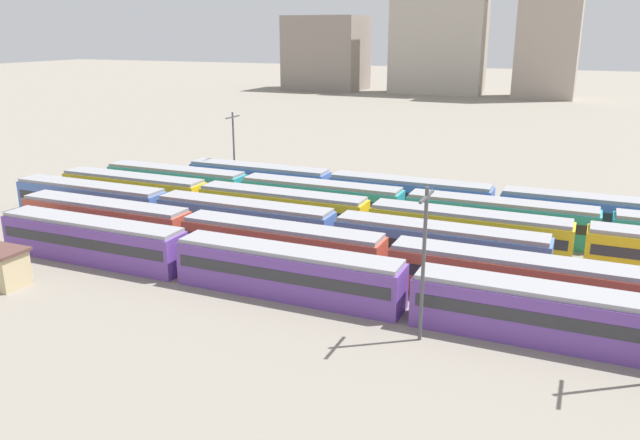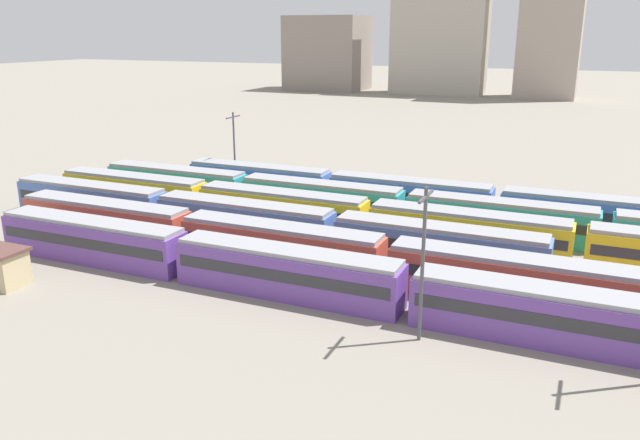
{
  "view_description": "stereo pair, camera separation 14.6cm",
  "coord_description": "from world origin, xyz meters",
  "px_view_note": "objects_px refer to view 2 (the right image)",
  "views": [
    {
      "loc": [
        37.67,
        -39.65,
        19.35
      ],
      "look_at": [
        14.85,
        13.0,
        2.04
      ],
      "focal_mm": 35.33,
      "sensor_mm": 36.0,
      "label": 1
    },
    {
      "loc": [
        37.81,
        -39.59,
        19.35
      ],
      "look_at": [
        14.85,
        13.0,
        2.04
      ],
      "focal_mm": 35.33,
      "sensor_mm": 36.0,
      "label": 2
    }
  ],
  "objects_px": {
    "train_track_2": "(244,220)",
    "signal_hut": "(3,267)",
    "catenary_pole_1": "(234,145)",
    "train_track_4": "(500,219)",
    "catenary_pole_0": "(423,258)",
    "train_track_1": "(511,279)",
    "train_track_0": "(287,272)",
    "train_track_5": "(595,215)",
    "train_track_3": "(468,231)"
  },
  "relations": [
    {
      "from": "train_track_2",
      "to": "signal_hut",
      "type": "distance_m",
      "value": 21.08
    },
    {
      "from": "train_track_2",
      "to": "catenary_pole_1",
      "type": "distance_m",
      "value": 22.36
    },
    {
      "from": "train_track_2",
      "to": "train_track_4",
      "type": "distance_m",
      "value": 24.71
    },
    {
      "from": "catenary_pole_0",
      "to": "train_track_1",
      "type": "bearing_deg",
      "value": 60.79
    },
    {
      "from": "train_track_1",
      "to": "catenary_pole_1",
      "type": "relative_size",
      "value": 9.83
    },
    {
      "from": "train_track_1",
      "to": "train_track_0",
      "type": "bearing_deg",
      "value": -161.68
    },
    {
      "from": "train_track_5",
      "to": "catenary_pole_1",
      "type": "relative_size",
      "value": 9.83
    },
    {
      "from": "train_track_4",
      "to": "catenary_pole_1",
      "type": "bearing_deg",
      "value": 166.76
    },
    {
      "from": "train_track_3",
      "to": "catenary_pole_0",
      "type": "height_order",
      "value": "catenary_pole_0"
    },
    {
      "from": "catenary_pole_1",
      "to": "train_track_5",
      "type": "bearing_deg",
      "value": -3.89
    },
    {
      "from": "train_track_2",
      "to": "train_track_3",
      "type": "xyz_separation_m",
      "value": [
        20.34,
        5.2,
        0.0
      ]
    },
    {
      "from": "train_track_5",
      "to": "signal_hut",
      "type": "bearing_deg",
      "value": -141.88
    },
    {
      "from": "signal_hut",
      "to": "train_track_3",
      "type": "bearing_deg",
      "value": 35.63
    },
    {
      "from": "train_track_1",
      "to": "train_track_3",
      "type": "height_order",
      "value": "same"
    },
    {
      "from": "train_track_3",
      "to": "catenary_pole_1",
      "type": "bearing_deg",
      "value": 157.67
    },
    {
      "from": "train_track_3",
      "to": "train_track_4",
      "type": "relative_size",
      "value": 1.0
    },
    {
      "from": "train_track_1",
      "to": "catenary_pole_0",
      "type": "height_order",
      "value": "catenary_pole_0"
    },
    {
      "from": "train_track_0",
      "to": "train_track_2",
      "type": "distance_m",
      "value": 14.27
    },
    {
      "from": "train_track_3",
      "to": "catenary_pole_0",
      "type": "distance_m",
      "value": 19.03
    },
    {
      "from": "train_track_2",
      "to": "train_track_1",
      "type": "bearing_deg",
      "value": -11.53
    },
    {
      "from": "train_track_0",
      "to": "train_track_4",
      "type": "relative_size",
      "value": 0.6
    },
    {
      "from": "catenary_pole_0",
      "to": "signal_hut",
      "type": "height_order",
      "value": "catenary_pole_0"
    },
    {
      "from": "train_track_1",
      "to": "train_track_2",
      "type": "height_order",
      "value": "same"
    },
    {
      "from": "catenary_pole_0",
      "to": "train_track_3",
      "type": "bearing_deg",
      "value": 91.64
    },
    {
      "from": "signal_hut",
      "to": "train_track_5",
      "type": "bearing_deg",
      "value": 38.12
    },
    {
      "from": "train_track_4",
      "to": "catenary_pole_0",
      "type": "xyz_separation_m",
      "value": [
        -1.54,
        -23.85,
        3.78
      ]
    },
    {
      "from": "train_track_2",
      "to": "train_track_3",
      "type": "height_order",
      "value": "same"
    },
    {
      "from": "train_track_5",
      "to": "catenary_pole_0",
      "type": "xyz_separation_m",
      "value": [
        -9.95,
        -29.05,
        3.78
      ]
    },
    {
      "from": "train_track_2",
      "to": "train_track_0",
      "type": "bearing_deg",
      "value": -46.77
    },
    {
      "from": "catenary_pole_0",
      "to": "signal_hut",
      "type": "relative_size",
      "value": 2.85
    },
    {
      "from": "train_track_0",
      "to": "train_track_1",
      "type": "bearing_deg",
      "value": 18.32
    },
    {
      "from": "train_track_2",
      "to": "train_track_4",
      "type": "bearing_deg",
      "value": 24.89
    },
    {
      "from": "train_track_2",
      "to": "train_track_3",
      "type": "bearing_deg",
      "value": 14.34
    },
    {
      "from": "train_track_0",
      "to": "signal_hut",
      "type": "relative_size",
      "value": 15.5
    },
    {
      "from": "train_track_4",
      "to": "catenary_pole_1",
      "type": "relative_size",
      "value": 9.83
    },
    {
      "from": "train_track_1",
      "to": "catenary_pole_0",
      "type": "distance_m",
      "value": 10.18
    },
    {
      "from": "train_track_0",
      "to": "signal_hut",
      "type": "bearing_deg",
      "value": -161.23
    },
    {
      "from": "train_track_5",
      "to": "catenary_pole_0",
      "type": "distance_m",
      "value": 30.94
    },
    {
      "from": "train_track_0",
      "to": "train_track_2",
      "type": "bearing_deg",
      "value": 133.23
    },
    {
      "from": "signal_hut",
      "to": "catenary_pole_1",
      "type": "bearing_deg",
      "value": 90.85
    },
    {
      "from": "train_track_0",
      "to": "train_track_4",
      "type": "bearing_deg",
      "value": 58.72
    },
    {
      "from": "train_track_2",
      "to": "catenary_pole_0",
      "type": "xyz_separation_m",
      "value": [
        20.87,
        -13.45,
        3.78
      ]
    },
    {
      "from": "train_track_0",
      "to": "train_track_4",
      "type": "xyz_separation_m",
      "value": [
        12.64,
        20.8,
        0.0
      ]
    },
    {
      "from": "train_track_3",
      "to": "signal_hut",
      "type": "distance_m",
      "value": 39.22
    },
    {
      "from": "train_track_4",
      "to": "signal_hut",
      "type": "distance_m",
      "value": 44.03
    },
    {
      "from": "train_track_1",
      "to": "train_track_5",
      "type": "xyz_separation_m",
      "value": [
        5.34,
        20.8,
        0.0
      ]
    },
    {
      "from": "train_track_1",
      "to": "train_track_3",
      "type": "bearing_deg",
      "value": 116.32
    },
    {
      "from": "train_track_5",
      "to": "catenary_pole_1",
      "type": "xyz_separation_m",
      "value": [
        -42.9,
        2.91,
        3.4
      ]
    },
    {
      "from": "train_track_5",
      "to": "signal_hut",
      "type": "distance_m",
      "value": 53.85
    },
    {
      "from": "train_track_0",
      "to": "signal_hut",
      "type": "xyz_separation_m",
      "value": [
        -21.31,
        -7.24,
        -0.35
      ]
    }
  ]
}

